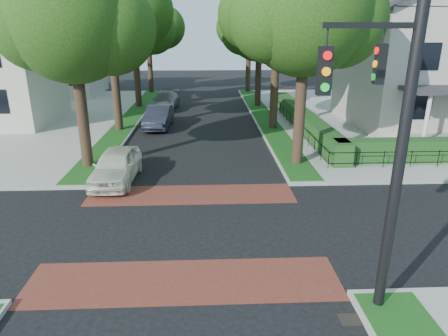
{
  "coord_description": "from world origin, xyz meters",
  "views": [
    {
      "loc": [
        0.72,
        -13.03,
        6.87
      ],
      "look_at": [
        1.39,
        2.1,
        1.6
      ],
      "focal_mm": 32.0,
      "sensor_mm": 36.0,
      "label": 1
    }
  ],
  "objects": [
    {
      "name": "traffic_signal",
      "position": [
        4.89,
        -4.41,
        4.71
      ],
      "size": [
        2.17,
        2.0,
        8.0
      ],
      "color": "black",
      "rests_on": "sidewalk_se"
    },
    {
      "name": "tree_left_mid",
      "position": [
        -5.39,
        15.24,
        8.34
      ],
      "size": [
        8.0,
        6.88,
        11.48
      ],
      "color": "black",
      "rests_on": "sidewalk_nw"
    },
    {
      "name": "crosswalk_far",
      "position": [
        0.0,
        3.2,
        0.01
      ],
      "size": [
        9.0,
        2.2,
        0.01
      ],
      "primitive_type": "cube",
      "color": "maroon",
      "rests_on": "ground"
    },
    {
      "name": "ground",
      "position": [
        0.0,
        0.0,
        0.0
      ],
      "size": [
        120.0,
        120.0,
        0.0
      ],
      "primitive_type": "plane",
      "color": "black",
      "rests_on": "ground"
    },
    {
      "name": "parked_car_middle",
      "position": [
        -2.79,
        16.04,
        0.79
      ],
      "size": [
        1.91,
        4.87,
        1.58
      ],
      "primitive_type": "imported",
      "rotation": [
        0.0,
        0.0,
        -0.05
      ],
      "color": "#212331",
      "rests_on": "ground"
    },
    {
      "name": "tree_right_far",
      "position": [
        5.6,
        24.22,
        6.91
      ],
      "size": [
        7.25,
        6.23,
        9.74
      ],
      "color": "black",
      "rests_on": "sidewalk_ne"
    },
    {
      "name": "crosswalk_near",
      "position": [
        0.0,
        -3.2,
        0.01
      ],
      "size": [
        9.0,
        2.2,
        0.01
      ],
      "primitive_type": "cube",
      "color": "maroon",
      "rests_on": "ground"
    },
    {
      "name": "tree_right_back",
      "position": [
        5.6,
        33.23,
        7.27
      ],
      "size": [
        7.5,
        6.45,
        10.2
      ],
      "color": "black",
      "rests_on": "sidewalk_ne"
    },
    {
      "name": "tree_right_near",
      "position": [
        5.6,
        7.24,
        7.63
      ],
      "size": [
        7.75,
        6.67,
        10.66
      ],
      "color": "black",
      "rests_on": "sidewalk_ne"
    },
    {
      "name": "tree_left_back",
      "position": [
        -5.4,
        33.24,
        7.41
      ],
      "size": [
        7.75,
        6.66,
        10.44
      ],
      "color": "black",
      "rests_on": "sidewalk_nw"
    },
    {
      "name": "house_victorian",
      "position": [
        17.51,
        15.92,
        6.02
      ],
      "size": [
        13.0,
        13.05,
        12.48
      ],
      "color": "#B5AFA3",
      "rests_on": "sidewalk_ne"
    },
    {
      "name": "parked_car_rear",
      "position": [
        -3.01,
        23.3,
        0.77
      ],
      "size": [
        2.53,
        5.42,
        1.53
      ],
      "primitive_type": "imported",
      "rotation": [
        0.0,
        0.0,
        -0.07
      ],
      "color": "slate",
      "rests_on": "ground"
    },
    {
      "name": "house_left_far",
      "position": [
        -15.49,
        31.99,
        5.04
      ],
      "size": [
        10.0,
        9.0,
        10.14
      ],
      "color": "#B5AFA3",
      "rests_on": "sidewalk_nw"
    },
    {
      "name": "tree_left_far",
      "position": [
        -5.4,
        24.22,
        7.12
      ],
      "size": [
        7.0,
        6.02,
        9.86
      ],
      "color": "black",
      "rests_on": "sidewalk_nw"
    },
    {
      "name": "parked_car_front",
      "position": [
        -3.58,
        5.03,
        0.79
      ],
      "size": [
        2.01,
        4.68,
        1.57
      ],
      "primitive_type": "imported",
      "rotation": [
        0.0,
        0.0,
        -0.03
      ],
      "color": "silver",
      "rests_on": "ground"
    },
    {
      "name": "tree_left_near",
      "position": [
        -5.4,
        7.23,
        7.27
      ],
      "size": [
        7.5,
        6.45,
        10.2
      ],
      "color": "black",
      "rests_on": "sidewalk_nw"
    },
    {
      "name": "hedge_main_road",
      "position": [
        7.7,
        15.0,
        0.75
      ],
      "size": [
        1.0,
        18.0,
        1.2
      ],
      "primitive_type": "cube",
      "color": "#153F19",
      "rests_on": "sidewalk_ne"
    },
    {
      "name": "grass_strip_nw",
      "position": [
        -5.4,
        19.1,
        0.16
      ],
      "size": [
        1.6,
        29.8,
        0.02
      ],
      "primitive_type": "cube",
      "color": "#164714",
      "rests_on": "sidewalk_nw"
    },
    {
      "name": "sidewalk_ne",
      "position": [
        19.5,
        19.0,
        0.07
      ],
      "size": [
        30.0,
        30.0,
        0.15
      ],
      "primitive_type": "cube",
      "color": "gray",
      "rests_on": "ground"
    },
    {
      "name": "fence_main_road",
      "position": [
        6.9,
        15.0,
        0.6
      ],
      "size": [
        0.06,
        18.0,
        0.9
      ],
      "primitive_type": null,
      "color": "black",
      "rests_on": "sidewalk_ne"
    },
    {
      "name": "storm_drain",
      "position": [
        4.3,
        -5.0,
        0.01
      ],
      "size": [
        0.65,
        0.45,
        0.01
      ],
      "primitive_type": "cube",
      "color": "black",
      "rests_on": "ground"
    },
    {
      "name": "grass_strip_ne",
      "position": [
        5.4,
        19.1,
        0.16
      ],
      "size": [
        1.6,
        29.8,
        0.02
      ],
      "primitive_type": "cube",
      "color": "#164714",
      "rests_on": "sidewalk_ne"
    },
    {
      "name": "tree_right_mid",
      "position": [
        5.61,
        15.25,
        7.99
      ],
      "size": [
        8.25,
        7.09,
        11.22
      ],
      "color": "black",
      "rests_on": "sidewalk_ne"
    }
  ]
}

